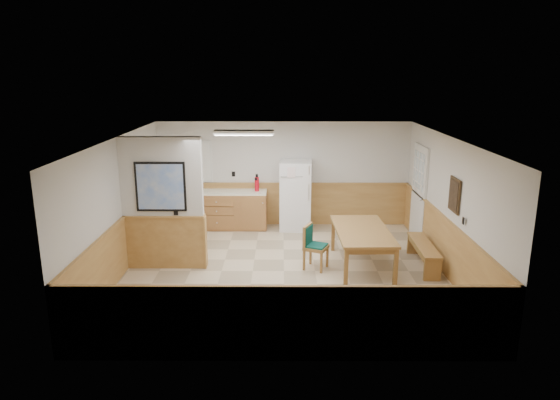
{
  "coord_description": "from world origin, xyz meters",
  "views": [
    {
      "loc": [
        -0.04,
        -8.73,
        3.64
      ],
      "look_at": [
        -0.07,
        0.4,
        1.28
      ],
      "focal_mm": 32.0,
      "sensor_mm": 36.0,
      "label": 1
    }
  ],
  "objects_px": {
    "refrigerator": "(296,195)",
    "soap_bottle": "(196,187)",
    "dining_chair": "(312,243)",
    "dining_table": "(362,234)",
    "fire_extinguisher": "(257,184)",
    "dining_bench": "(424,249)"
  },
  "relations": [
    {
      "from": "refrigerator",
      "to": "soap_bottle",
      "type": "xyz_separation_m",
      "value": [
        -2.35,
        0.07,
        0.19
      ]
    },
    {
      "from": "dining_table",
      "to": "fire_extinguisher",
      "type": "relative_size",
      "value": 4.85
    },
    {
      "from": "dining_table",
      "to": "dining_chair",
      "type": "distance_m",
      "value": 0.96
    },
    {
      "from": "dining_bench",
      "to": "fire_extinguisher",
      "type": "height_order",
      "value": "fire_extinguisher"
    },
    {
      "from": "dining_bench",
      "to": "dining_chair",
      "type": "distance_m",
      "value": 2.15
    },
    {
      "from": "dining_table",
      "to": "soap_bottle",
      "type": "relative_size",
      "value": 9.75
    },
    {
      "from": "refrigerator",
      "to": "soap_bottle",
      "type": "distance_m",
      "value": 2.35
    },
    {
      "from": "refrigerator",
      "to": "dining_bench",
      "type": "distance_m",
      "value": 3.4
    },
    {
      "from": "dining_bench",
      "to": "soap_bottle",
      "type": "height_order",
      "value": "soap_bottle"
    },
    {
      "from": "fire_extinguisher",
      "to": "refrigerator",
      "type": "bearing_deg",
      "value": -23.18
    },
    {
      "from": "dining_chair",
      "to": "soap_bottle",
      "type": "distance_m",
      "value": 3.66
    },
    {
      "from": "dining_table",
      "to": "soap_bottle",
      "type": "distance_m",
      "value": 4.34
    },
    {
      "from": "soap_bottle",
      "to": "dining_chair",
      "type": "bearing_deg",
      "value": -44.42
    },
    {
      "from": "dining_chair",
      "to": "fire_extinguisher",
      "type": "xyz_separation_m",
      "value": [
        -1.16,
        2.53,
        0.58
      ]
    },
    {
      "from": "dining_table",
      "to": "fire_extinguisher",
      "type": "height_order",
      "value": "fire_extinguisher"
    },
    {
      "from": "refrigerator",
      "to": "dining_chair",
      "type": "relative_size",
      "value": 1.92
    },
    {
      "from": "dining_table",
      "to": "dining_bench",
      "type": "xyz_separation_m",
      "value": [
        1.19,
        0.04,
        -0.32
      ]
    },
    {
      "from": "fire_extinguisher",
      "to": "soap_bottle",
      "type": "xyz_separation_m",
      "value": [
        -1.43,
        0.01,
        -0.08
      ]
    },
    {
      "from": "refrigerator",
      "to": "fire_extinguisher",
      "type": "distance_m",
      "value": 0.95
    },
    {
      "from": "fire_extinguisher",
      "to": "soap_bottle",
      "type": "bearing_deg",
      "value": 160.76
    },
    {
      "from": "dining_bench",
      "to": "refrigerator",
      "type": "bearing_deg",
      "value": 136.92
    },
    {
      "from": "refrigerator",
      "to": "dining_bench",
      "type": "bearing_deg",
      "value": -41.16
    }
  ]
}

